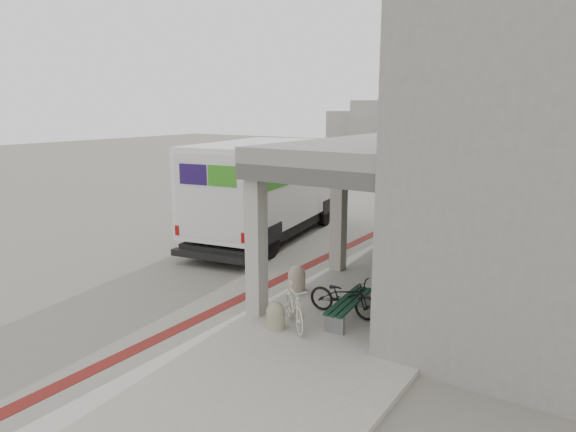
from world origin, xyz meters
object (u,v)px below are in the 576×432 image
Objects in this scene: bench at (349,305)px; utility_cabinet at (435,247)px; bicycle_cream at (294,305)px; bicycle_black at (344,296)px; fedex_truck at (267,187)px.

utility_cabinet is (0.22, 5.43, 0.17)m from bench.
utility_cabinet is 6.52m from bicycle_cream.
bench is 0.29m from bicycle_black.
bench is 1.26× the size of bicycle_cream.
bicycle_black is at bearing -50.80° from fedex_truck.
bench is at bearing -127.85° from bicycle_black.
bench is at bearing -87.63° from utility_cabinet.
utility_cabinet reaches higher than bench.
bicycle_cream is at bearing -59.70° from fedex_truck.
bench is 1.32m from bicycle_cream.
fedex_truck reaches higher than bicycle_black.
fedex_truck is at bearing 83.49° from bicycle_cream.
utility_cabinet is at bearing -6.77° from bicycle_black.
bench is at bearing 3.66° from bicycle_cream.
bicycle_cream reaches higher than bicycle_black.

